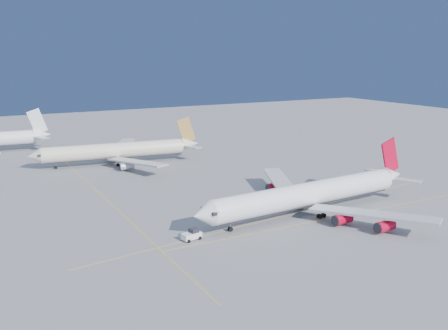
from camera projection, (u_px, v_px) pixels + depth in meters
ground at (281, 207)px, 135.65m from camera, size 500.00×500.00×0.00m
taxiway_lines at (222, 208)px, 134.27m from camera, size 118.86×140.00×0.02m
airliner_virgin at (312, 194)px, 129.15m from camera, size 70.28×62.96×17.33m
airliner_etihad at (119, 151)px, 187.02m from camera, size 63.81×58.59×16.65m
pushback_tug at (192, 235)px, 111.56m from camera, size 4.74×3.40×2.47m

